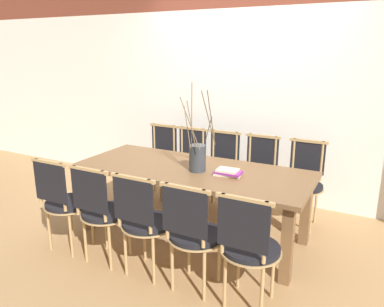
{
  "coord_description": "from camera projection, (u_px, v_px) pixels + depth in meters",
  "views": [
    {
      "loc": [
        1.61,
        -3.09,
        1.85
      ],
      "look_at": [
        0.0,
        0.0,
        0.87
      ],
      "focal_mm": 35.0,
      "sensor_mm": 36.0,
      "label": 1
    }
  ],
  "objects": [
    {
      "name": "chair_far_leftend",
      "position": [
        159.0,
        158.0,
        4.79
      ],
      "size": [
        0.45,
        0.45,
        0.92
      ],
      "rotation": [
        0.0,
        0.0,
        3.14
      ],
      "color": "black",
      "rests_on": "ground_plane"
    },
    {
      "name": "book_stack",
      "position": [
        228.0,
        172.0,
        3.45
      ],
      "size": [
        0.26,
        0.19,
        0.06
      ],
      "color": "beige",
      "rests_on": "dining_table"
    },
    {
      "name": "chair_near_left",
      "position": [
        102.0,
        209.0,
        3.25
      ],
      "size": [
        0.45,
        0.45,
        0.92
      ],
      "color": "black",
      "rests_on": "ground_plane"
    },
    {
      "name": "chair_near_center",
      "position": [
        144.0,
        219.0,
        3.06
      ],
      "size": [
        0.45,
        0.45,
        0.92
      ],
      "color": "black",
      "rests_on": "ground_plane"
    },
    {
      "name": "chair_near_leftend",
      "position": [
        64.0,
        200.0,
        3.45
      ],
      "size": [
        0.45,
        0.45,
        0.92
      ],
      "color": "black",
      "rests_on": "ground_plane"
    },
    {
      "name": "chair_near_right",
      "position": [
        193.0,
        231.0,
        2.85
      ],
      "size": [
        0.45,
        0.45,
        0.92
      ],
      "color": "black",
      "rests_on": "ground_plane"
    },
    {
      "name": "vase_centerpiece",
      "position": [
        198.0,
        157.0,
        3.55
      ],
      "size": [
        0.3,
        0.3,
        0.83
      ],
      "color": "#33383D",
      "rests_on": "dining_table"
    },
    {
      "name": "chair_far_center",
      "position": [
        220.0,
        167.0,
        4.41
      ],
      "size": [
        0.45,
        0.45,
        0.92
      ],
      "rotation": [
        0.0,
        0.0,
        3.14
      ],
      "color": "black",
      "rests_on": "ground_plane"
    },
    {
      "name": "dining_table",
      "position": [
        192.0,
        177.0,
        3.68
      ],
      "size": [
        2.31,
        0.94,
        0.72
      ],
      "color": "brown",
      "rests_on": "ground_plane"
    },
    {
      "name": "ground_plane",
      "position": [
        192.0,
        235.0,
        3.85
      ],
      "size": [
        16.0,
        16.0,
        0.0
      ],
      "primitive_type": "plane",
      "color": "#A87F51"
    },
    {
      "name": "wall_rear",
      "position": [
        243.0,
        70.0,
        4.56
      ],
      "size": [
        12.0,
        0.06,
        3.2
      ],
      "color": "white",
      "rests_on": "ground_plane"
    },
    {
      "name": "chair_near_rightend",
      "position": [
        249.0,
        245.0,
        2.66
      ],
      "size": [
        0.45,
        0.45,
        0.92
      ],
      "color": "black",
      "rests_on": "ground_plane"
    },
    {
      "name": "chair_far_rightend",
      "position": [
        303.0,
        180.0,
        3.98
      ],
      "size": [
        0.45,
        0.45,
        0.92
      ],
      "rotation": [
        0.0,
        0.0,
        3.14
      ],
      "color": "black",
      "rests_on": "ground_plane"
    },
    {
      "name": "chair_far_left",
      "position": [
        187.0,
        162.0,
        4.61
      ],
      "size": [
        0.45,
        0.45,
        0.92
      ],
      "rotation": [
        0.0,
        0.0,
        3.14
      ],
      "color": "black",
      "rests_on": "ground_plane"
    },
    {
      "name": "chair_far_right",
      "position": [
        258.0,
        173.0,
        4.2
      ],
      "size": [
        0.45,
        0.45,
        0.92
      ],
      "rotation": [
        0.0,
        0.0,
        3.14
      ],
      "color": "black",
      "rests_on": "ground_plane"
    }
  ]
}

